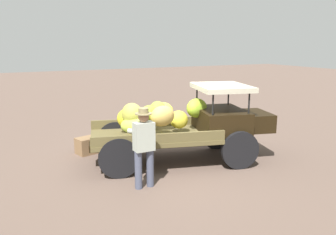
# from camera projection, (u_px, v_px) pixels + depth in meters

# --- Properties ---
(ground_plane) EXTENTS (60.00, 60.00, 0.00)m
(ground_plane) POSITION_uv_depth(u_px,v_px,m) (173.00, 161.00, 8.61)
(ground_plane) COLOR brown
(truck) EXTENTS (4.66, 2.63, 1.89)m
(truck) POSITION_uv_depth(u_px,v_px,m) (188.00, 124.00, 8.46)
(truck) COLOR black
(truck) RESTS_ON ground
(farmer) EXTENTS (0.53, 0.46, 1.66)m
(farmer) POSITION_uv_depth(u_px,v_px,m) (144.00, 143.00, 6.89)
(farmer) COLOR #4B5166
(farmer) RESTS_ON ground
(wooden_crate) EXTENTS (0.65, 0.56, 0.43)m
(wooden_crate) POSITION_uv_depth(u_px,v_px,m) (88.00, 145.00, 9.21)
(wooden_crate) COLOR olive
(wooden_crate) RESTS_ON ground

